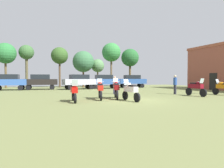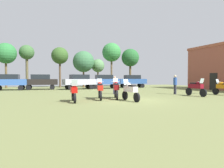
{
  "view_description": "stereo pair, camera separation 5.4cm",
  "coord_description": "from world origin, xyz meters",
  "px_view_note": "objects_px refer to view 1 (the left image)",
  "views": [
    {
      "loc": [
        -6.07,
        -11.95,
        1.57
      ],
      "look_at": [
        0.74,
        5.87,
        0.97
      ],
      "focal_mm": 31.13,
      "sensor_mm": 36.0,
      "label": 1
    },
    {
      "loc": [
        -6.02,
        -11.97,
        1.57
      ],
      "look_at": [
        0.74,
        5.87,
        0.97
      ],
      "focal_mm": 31.13,
      "sensor_mm": 36.0,
      "label": 2
    }
  ],
  "objects_px": {
    "car_3": "(132,80)",
    "tree_3": "(60,56)",
    "tree_4": "(83,62)",
    "motorcycle_3": "(224,87)",
    "car_1": "(79,81)",
    "tree_5": "(26,54)",
    "car_4": "(41,81)",
    "tree_7": "(130,58)",
    "tree_8": "(98,66)",
    "motorcycle_5": "(100,89)",
    "person_1": "(115,84)",
    "motorcycle_1": "(74,91)",
    "motorcycle_6": "(196,87)",
    "car_5": "(9,81)",
    "tree_2": "(111,53)",
    "motorcycle_7": "(131,90)",
    "tree_9": "(5,54)",
    "car_2": "(104,80)",
    "motorcycle_2": "(116,89)"
  },
  "relations": [
    {
      "from": "motorcycle_3",
      "to": "tree_8",
      "type": "height_order",
      "value": "tree_8"
    },
    {
      "from": "motorcycle_6",
      "to": "tree_9",
      "type": "relative_size",
      "value": 0.34
    },
    {
      "from": "person_1",
      "to": "car_1",
      "type": "bearing_deg",
      "value": 90.88
    },
    {
      "from": "motorcycle_5",
      "to": "tree_8",
      "type": "bearing_deg",
      "value": 87.49
    },
    {
      "from": "motorcycle_5",
      "to": "tree_3",
      "type": "bearing_deg",
      "value": 106.51
    },
    {
      "from": "motorcycle_3",
      "to": "tree_8",
      "type": "distance_m",
      "value": 20.4
    },
    {
      "from": "motorcycle_2",
      "to": "motorcycle_3",
      "type": "relative_size",
      "value": 1.0
    },
    {
      "from": "motorcycle_5",
      "to": "person_1",
      "type": "distance_m",
      "value": 4.74
    },
    {
      "from": "tree_8",
      "to": "tree_4",
      "type": "bearing_deg",
      "value": -168.77
    },
    {
      "from": "motorcycle_5",
      "to": "car_4",
      "type": "distance_m",
      "value": 14.67
    },
    {
      "from": "car_4",
      "to": "tree_7",
      "type": "bearing_deg",
      "value": -71.54
    },
    {
      "from": "motorcycle_6",
      "to": "car_5",
      "type": "xyz_separation_m",
      "value": [
        -16.01,
        14.49,
        0.43
      ]
    },
    {
      "from": "motorcycle_2",
      "to": "tree_5",
      "type": "xyz_separation_m",
      "value": [
        -7.08,
        19.92,
        4.63
      ]
    },
    {
      "from": "motorcycle_1",
      "to": "motorcycle_3",
      "type": "height_order",
      "value": "motorcycle_1"
    },
    {
      "from": "car_1",
      "to": "car_3",
      "type": "height_order",
      "value": "same"
    },
    {
      "from": "motorcycle_3",
      "to": "person_1",
      "type": "xyz_separation_m",
      "value": [
        -8.62,
        4.7,
        0.28
      ]
    },
    {
      "from": "motorcycle_3",
      "to": "motorcycle_6",
      "type": "xyz_separation_m",
      "value": [
        -2.94,
        0.27,
        0.03
      ]
    },
    {
      "from": "motorcycle_1",
      "to": "tree_3",
      "type": "distance_m",
      "value": 20.0
    },
    {
      "from": "motorcycle_3",
      "to": "tree_4",
      "type": "bearing_deg",
      "value": 105.53
    },
    {
      "from": "car_3",
      "to": "motorcycle_3",
      "type": "bearing_deg",
      "value": -166.35
    },
    {
      "from": "car_3",
      "to": "tree_5",
      "type": "height_order",
      "value": "tree_5"
    },
    {
      "from": "person_1",
      "to": "tree_5",
      "type": "relative_size",
      "value": 0.25
    },
    {
      "from": "motorcycle_6",
      "to": "tree_4",
      "type": "relative_size",
      "value": 0.38
    },
    {
      "from": "car_3",
      "to": "car_4",
      "type": "bearing_deg",
      "value": 99.27
    },
    {
      "from": "motorcycle_5",
      "to": "tree_3",
      "type": "distance_m",
      "value": 19.13
    },
    {
      "from": "tree_7",
      "to": "tree_8",
      "type": "height_order",
      "value": "tree_7"
    },
    {
      "from": "motorcycle_1",
      "to": "tree_5",
      "type": "relative_size",
      "value": 0.31
    },
    {
      "from": "motorcycle_5",
      "to": "car_3",
      "type": "bearing_deg",
      "value": 69.31
    },
    {
      "from": "motorcycle_7",
      "to": "motorcycle_5",
      "type": "bearing_deg",
      "value": 128.73
    },
    {
      "from": "car_3",
      "to": "tree_3",
      "type": "distance_m",
      "value": 12.2
    },
    {
      "from": "car_1",
      "to": "tree_3",
      "type": "distance_m",
      "value": 7.29
    },
    {
      "from": "motorcycle_2",
      "to": "motorcycle_6",
      "type": "distance_m",
      "value": 7.14
    },
    {
      "from": "car_2",
      "to": "person_1",
      "type": "distance_m",
      "value": 9.94
    },
    {
      "from": "tree_3",
      "to": "motorcycle_5",
      "type": "bearing_deg",
      "value": -87.15
    },
    {
      "from": "tree_5",
      "to": "car_4",
      "type": "bearing_deg",
      "value": -71.19
    },
    {
      "from": "car_3",
      "to": "car_1",
      "type": "bearing_deg",
      "value": 108.71
    },
    {
      "from": "car_4",
      "to": "person_1",
      "type": "height_order",
      "value": "car_4"
    },
    {
      "from": "car_1",
      "to": "car_5",
      "type": "relative_size",
      "value": 1.02
    },
    {
      "from": "car_3",
      "to": "tree_2",
      "type": "relative_size",
      "value": 0.57
    },
    {
      "from": "tree_4",
      "to": "tree_7",
      "type": "bearing_deg",
      "value": 2.18
    },
    {
      "from": "tree_5",
      "to": "tree_9",
      "type": "height_order",
      "value": "tree_9"
    },
    {
      "from": "car_3",
      "to": "tree_9",
      "type": "relative_size",
      "value": 0.67
    },
    {
      "from": "tree_4",
      "to": "motorcycle_3",
      "type": "bearing_deg",
      "value": -65.52
    },
    {
      "from": "motorcycle_1",
      "to": "motorcycle_5",
      "type": "bearing_deg",
      "value": -152.41
    },
    {
      "from": "tree_4",
      "to": "tree_9",
      "type": "bearing_deg",
      "value": 173.75
    },
    {
      "from": "tree_8",
      "to": "motorcycle_3",
      "type": "bearing_deg",
      "value": -72.88
    },
    {
      "from": "motorcycle_3",
      "to": "person_1",
      "type": "height_order",
      "value": "person_1"
    },
    {
      "from": "tree_9",
      "to": "motorcycle_6",
      "type": "bearing_deg",
      "value": -49.24
    },
    {
      "from": "motorcycle_1",
      "to": "motorcycle_3",
      "type": "relative_size",
      "value": 0.96
    },
    {
      "from": "tree_3",
      "to": "tree_7",
      "type": "xyz_separation_m",
      "value": [
        12.33,
        -0.31,
        0.11
      ]
    }
  ]
}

